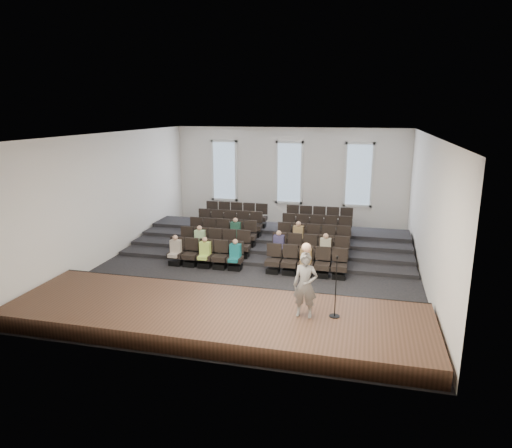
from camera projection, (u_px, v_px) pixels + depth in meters
The scene contains 14 objects.
ground at pixel (258, 266), 17.58m from camera, with size 14.00×14.00×0.00m, color black.
ceiling at pixel (258, 134), 16.36m from camera, with size 12.00×14.00×0.02m, color white.
wall_back at pixel (289, 176), 23.59m from camera, with size 12.00×0.04×5.00m, color white.
wall_front at pixel (186, 262), 10.36m from camera, with size 12.00×0.04×5.00m, color white.
wall_left at pixel (113, 195), 18.35m from camera, with size 0.04×14.00×5.00m, color white.
wall_right at pixel (429, 211), 15.59m from camera, with size 0.04×14.00×5.00m, color white.
stage at pixel (215, 317), 12.72m from camera, with size 11.80×3.60×0.50m, color #492D1F.
stage_lip at pixel (233, 293), 14.38m from camera, with size 11.80×0.06×0.52m, color black.
risers at pixel (274, 239), 20.52m from camera, with size 11.80×4.80×0.60m.
seating_rows at pixel (266, 238), 18.87m from camera, with size 6.80×4.70×1.67m.
windows at pixel (289, 173), 23.47m from camera, with size 8.44×0.10×3.24m.
audience at pixel (250, 244), 17.67m from camera, with size 6.05×2.64×1.10m.
speaker at pixel (305, 285), 11.97m from camera, with size 0.64×0.42×1.76m, color slate.
mic_stand at pixel (335, 299), 12.04m from camera, with size 0.28×0.28×1.70m.
Camera 1 is at (3.88, -16.20, 5.86)m, focal length 32.00 mm.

